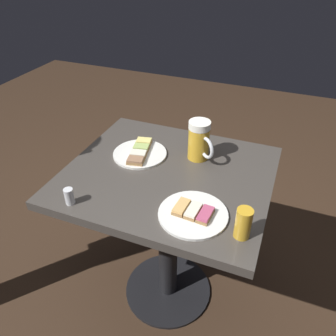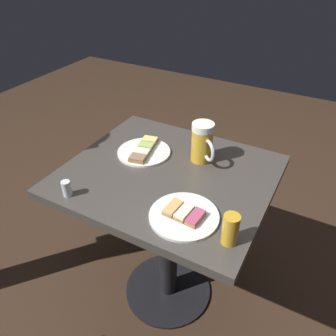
{
  "view_description": "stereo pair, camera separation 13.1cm",
  "coord_description": "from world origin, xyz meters",
  "views": [
    {
      "loc": [
        -0.99,
        -0.39,
        1.54
      ],
      "look_at": [
        0.0,
        0.0,
        0.79
      ],
      "focal_mm": 35.65,
      "sensor_mm": 36.0,
      "label": 1
    },
    {
      "loc": [
        -0.94,
        -0.51,
        1.54
      ],
      "look_at": [
        0.0,
        0.0,
        0.79
      ],
      "focal_mm": 35.65,
      "sensor_mm": 36.0,
      "label": 2
    }
  ],
  "objects": [
    {
      "name": "ground_plane",
      "position": [
        0.0,
        0.0,
        0.0
      ],
      "size": [
        6.0,
        6.0,
        0.0
      ],
      "primitive_type": "plane",
      "color": "#382619"
    },
    {
      "name": "cafe_table",
      "position": [
        0.0,
        0.0,
        0.6
      ],
      "size": [
        0.71,
        0.8,
        0.77
      ],
      "color": "black",
      "rests_on": "ground_plane"
    },
    {
      "name": "plate_near",
      "position": [
        0.07,
        0.16,
        0.78
      ],
      "size": [
        0.23,
        0.23,
        0.03
      ],
      "color": "white",
      "rests_on": "cafe_table"
    },
    {
      "name": "salt_shaker",
      "position": [
        -0.3,
        0.25,
        0.8
      ],
      "size": [
        0.03,
        0.03,
        0.06
      ],
      "primitive_type": "cylinder",
      "color": "silver",
      "rests_on": "cafe_table"
    },
    {
      "name": "beer_mug",
      "position": [
        0.14,
        -0.08,
        0.85
      ],
      "size": [
        0.11,
        0.13,
        0.17
      ],
      "color": "gold",
      "rests_on": "cafe_table"
    },
    {
      "name": "beer_glass_small",
      "position": [
        -0.23,
        -0.34,
        0.82
      ],
      "size": [
        0.05,
        0.05,
        0.11
      ],
      "primitive_type": "cylinder",
      "color": "gold",
      "rests_on": "cafe_table"
    },
    {
      "name": "plate_far",
      "position": [
        -0.2,
        -0.17,
        0.77
      ],
      "size": [
        0.24,
        0.24,
        0.03
      ],
      "color": "white",
      "rests_on": "cafe_table"
    }
  ]
}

